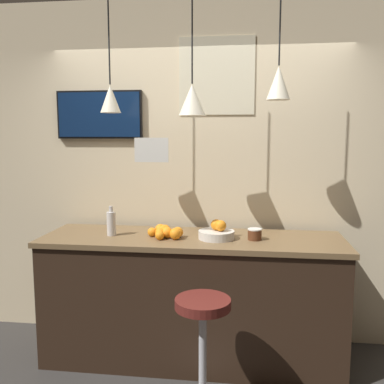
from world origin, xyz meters
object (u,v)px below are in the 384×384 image
object	(u,v)px
mounted_tv	(99,115)
fruit_bowl	(217,232)
bar_stool	(203,342)
juice_bottle	(111,223)
spread_jar	(255,234)

from	to	relation	value
mounted_tv	fruit_bowl	bearing A→B (deg)	-22.52
bar_stool	mounted_tv	distance (m)	2.08
fruit_bowl	juice_bottle	world-z (taller)	juice_bottle
fruit_bowl	spread_jar	size ratio (longest dim) A/B	2.59
bar_stool	juice_bottle	bearing A→B (deg)	140.64
mounted_tv	bar_stool	bearing A→B (deg)	-46.88
fruit_bowl	spread_jar	world-z (taller)	fruit_bowl
fruit_bowl	mounted_tv	size ratio (longest dim) A/B	0.36
juice_bottle	mounted_tv	world-z (taller)	mounted_tv
spread_jar	mounted_tv	size ratio (longest dim) A/B	0.14
juice_bottle	spread_jar	distance (m)	1.11
bar_stool	fruit_bowl	size ratio (longest dim) A/B	2.81
fruit_bowl	mounted_tv	bearing A→B (deg)	157.48
juice_bottle	fruit_bowl	bearing A→B (deg)	0.06
bar_stool	juice_bottle	distance (m)	1.19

